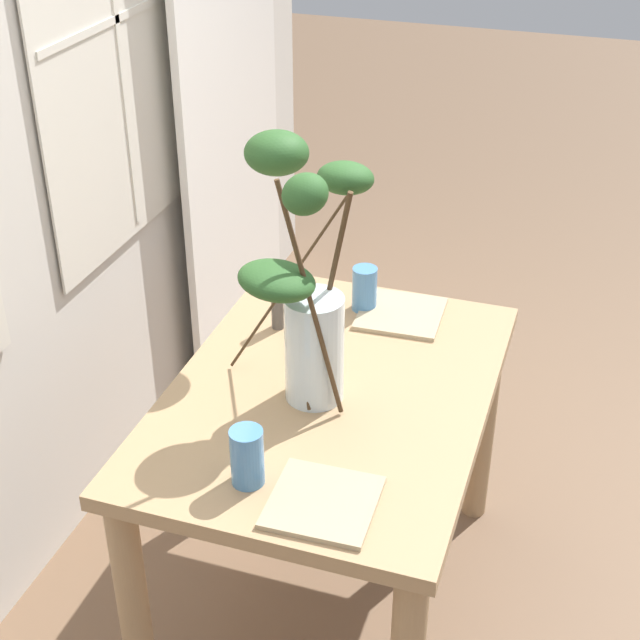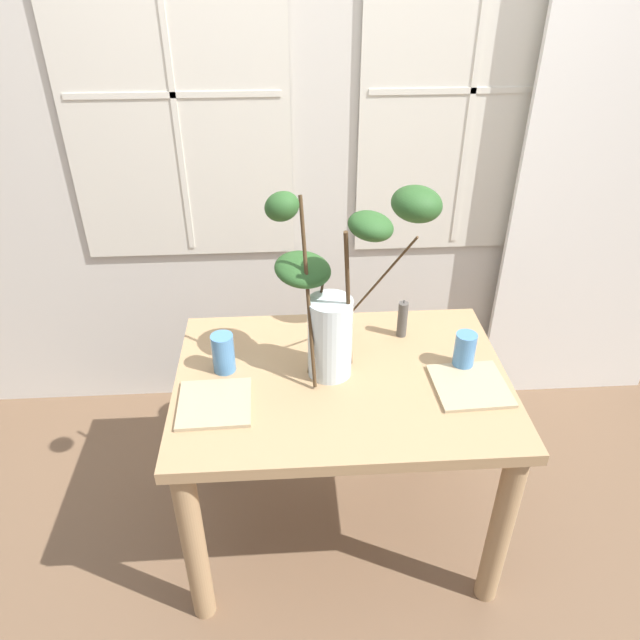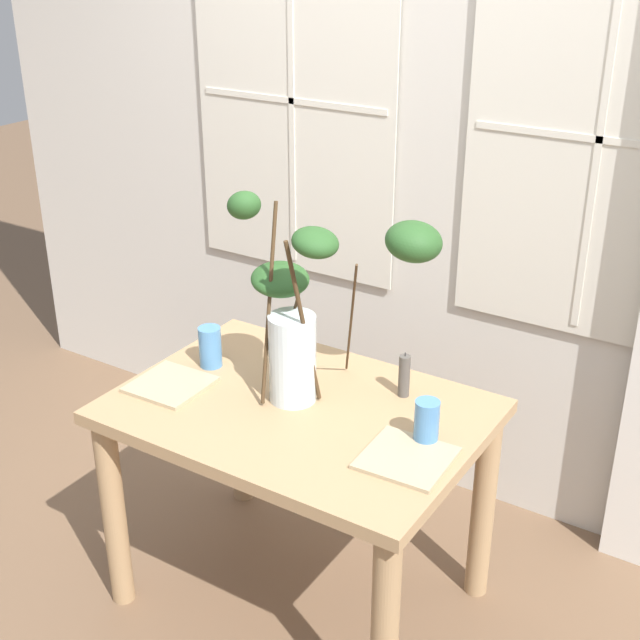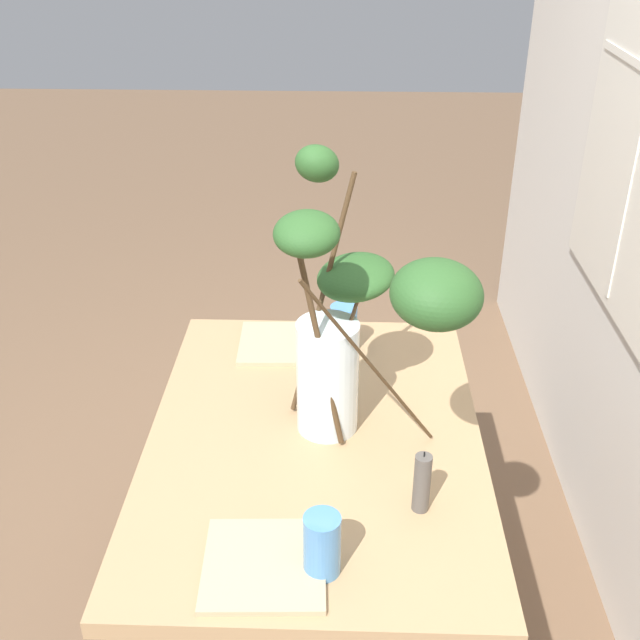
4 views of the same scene
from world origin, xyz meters
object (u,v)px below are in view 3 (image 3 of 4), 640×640
at_px(drinking_glass_blue_right, 427,422).
at_px(dining_table, 299,443).
at_px(drinking_glass_blue_left, 210,347).
at_px(pillar_candle, 404,376).
at_px(plate_square_right, 407,458).
at_px(vase_with_branches, 314,308).
at_px(plate_square_left, 171,385).

bearing_deg(drinking_glass_blue_right, dining_table, -175.81).
bearing_deg(drinking_glass_blue_left, dining_table, -9.36).
bearing_deg(dining_table, drinking_glass_blue_left, 170.64).
xyz_separation_m(dining_table, drinking_glass_blue_right, (0.43, 0.03, 0.21)).
distance_m(dining_table, drinking_glass_blue_right, 0.48).
bearing_deg(dining_table, pillar_candle, 43.79).
xyz_separation_m(drinking_glass_blue_left, plate_square_right, (0.83, -0.15, -0.07)).
relative_size(drinking_glass_blue_left, plate_square_right, 0.59).
relative_size(vase_with_branches, plate_square_right, 2.87).
xyz_separation_m(vase_with_branches, drinking_glass_blue_right, (0.42, -0.05, -0.25)).
bearing_deg(vase_with_branches, pillar_candle, 34.30).
distance_m(vase_with_branches, pillar_candle, 0.38).
height_order(dining_table, drinking_glass_blue_right, drinking_glass_blue_right).
bearing_deg(pillar_candle, drinking_glass_blue_right, -48.85).
height_order(drinking_glass_blue_right, plate_square_right, drinking_glass_blue_right).
height_order(plate_square_left, plate_square_right, same).
xyz_separation_m(dining_table, drinking_glass_blue_left, (-0.41, 0.07, 0.21)).
height_order(vase_with_branches, plate_square_left, vase_with_branches).
relative_size(vase_with_branches, plate_square_left, 2.97).
bearing_deg(vase_with_branches, plate_square_left, -155.79).
relative_size(dining_table, pillar_candle, 7.41).
xyz_separation_m(vase_with_branches, plate_square_left, (-0.44, -0.20, -0.31)).
relative_size(vase_with_branches, drinking_glass_blue_left, 4.86).
relative_size(vase_with_branches, pillar_candle, 4.49).
bearing_deg(vase_with_branches, dining_table, -98.45).
relative_size(dining_table, drinking_glass_blue_right, 8.44).
height_order(dining_table, pillar_candle, pillar_candle).
height_order(drinking_glass_blue_right, plate_square_left, drinking_glass_blue_right).
bearing_deg(plate_square_left, pillar_candle, 27.99).
distance_m(plate_square_left, plate_square_right, 0.85).
distance_m(plate_square_left, pillar_candle, 0.77).
height_order(plate_square_left, pillar_candle, pillar_candle).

